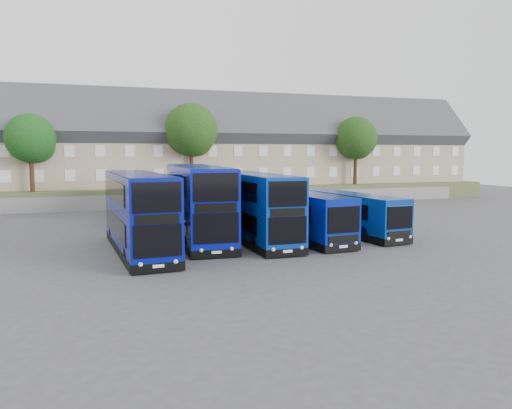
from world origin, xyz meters
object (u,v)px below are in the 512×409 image
Objects in this scene: dd_front_left at (139,214)px; tree_mid at (192,132)px; tree_far at (369,139)px; tree_west at (32,140)px; coach_east_a at (298,215)px; tree_east at (356,140)px; dd_front_mid at (198,204)px.

dd_front_left is 1.28× the size of tree_mid.
tree_mid reaches higher than tree_far.
dd_front_left is 25.74m from tree_west.
tree_mid reaches higher than coach_east_a.
tree_mid is at bearing 178.57° from tree_east.
coach_east_a is 1.28× the size of tree_mid.
dd_front_mid is 41.60m from tree_far.
tree_mid is (4.03, 21.79, 5.65)m from dd_front_mid.
coach_east_a is 28.89m from tree_east.
dd_front_mid is 1.63× the size of tree_west.
dd_front_left is at bearing -143.41° from dd_front_mid.
tree_mid is 1.12× the size of tree_east.
tree_west reaches higher than dd_front_mid.
dd_front_mid reaches higher than coach_east_a.
tree_west is at bearing -178.21° from tree_mid.
tree_far is at bearing 38.89° from dd_front_left.
tree_east is at bearing -1.43° from tree_mid.
tree_east is at bearing 48.53° from coach_east_a.
tree_east is at bearing 0.00° from tree_west.
tree_mid is 20.02m from tree_east.
tree_east is 0.94× the size of tree_far.
dd_front_left is 0.94× the size of dd_front_mid.
tree_west is 0.94× the size of tree_east.
tree_far is (42.00, 7.00, 0.68)m from tree_west.
dd_front_left is 1.54× the size of tree_west.
tree_west is 36.00m from tree_east.
tree_east is (17.30, 22.40, 5.83)m from coach_east_a.
tree_mid is 26.80m from tree_far.
coach_east_a is at bearing -6.50° from dd_front_mid.
tree_east reaches higher than coach_east_a.
tree_far is at bearing 47.81° from coach_east_a.
tree_west is (-18.70, 22.40, 5.49)m from coach_east_a.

